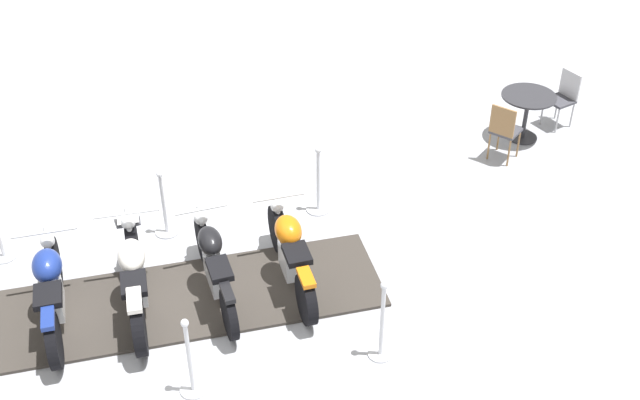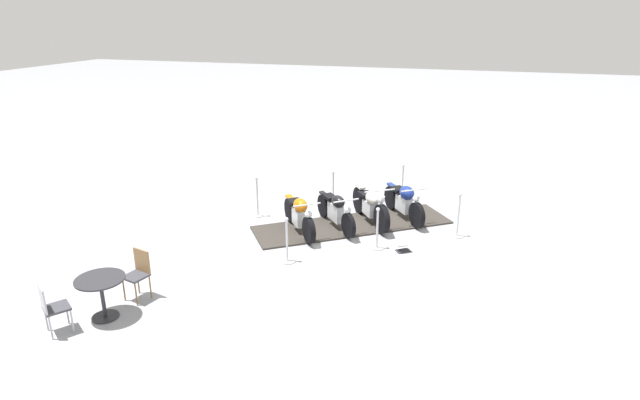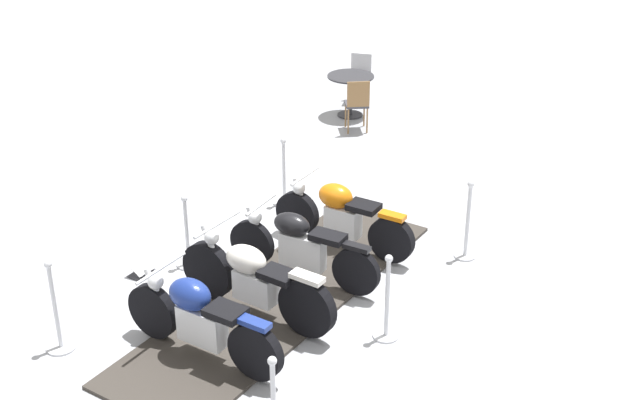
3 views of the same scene
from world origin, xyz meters
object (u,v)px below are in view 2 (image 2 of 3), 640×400
object	(u,v)px
motorcycle_cream	(371,205)
cafe_chair_near_table	(51,306)
stanchion_left_front	(257,202)
stanchion_left_mid	(333,195)
motorcycle_navy	(405,201)
stanchion_right_front	(287,248)
stanchion_right_rear	(458,223)
cafe_chair_across_table	(138,271)
cafe_table	(101,288)
info_placard	(403,249)
stanchion_left_rear	(402,187)
motorcycle_copper	(299,214)
stanchion_right_mid	(377,236)
motorcycle_black	(336,210)

from	to	relation	value
motorcycle_cream	cafe_chair_near_table	world-z (taller)	motorcycle_cream
stanchion_left_front	cafe_chair_near_table	xyz separation A→B (m)	(-1.09, -6.14, 0.13)
stanchion_left_mid	motorcycle_cream	bearing A→B (deg)	-35.85
cafe_chair_near_table	motorcycle_navy	bearing A→B (deg)	0.67
stanchion_right_front	stanchion_right_rear	world-z (taller)	stanchion_right_rear
stanchion_left_front	cafe_chair_near_table	bearing A→B (deg)	-100.08
stanchion_right_front	cafe_chair_across_table	xyz separation A→B (m)	(-2.15, -2.30, 0.24)
motorcycle_navy	cafe_table	distance (m)	7.76
stanchion_left_mid	cafe_chair_near_table	world-z (taller)	stanchion_left_mid
stanchion_right_front	info_placard	xyz separation A→B (m)	(2.36, 1.29, -0.25)
stanchion_right_front	info_placard	bearing A→B (deg)	28.72
stanchion_left_rear	cafe_chair_across_table	bearing A→B (deg)	-118.32
stanchion_right_front	cafe_chair_across_table	bearing A→B (deg)	-132.96
cafe_table	cafe_chair_across_table	world-z (taller)	cafe_chair_across_table
stanchion_right_rear	motorcycle_copper	bearing A→B (deg)	-165.35
stanchion_right_rear	stanchion_right_mid	bearing A→B (deg)	-143.68
stanchion_left_front	cafe_chair_across_table	distance (m)	4.68
motorcycle_black	cafe_table	distance (m)	5.98
motorcycle_black	motorcycle_navy	bearing A→B (deg)	85.73
motorcycle_copper	stanchion_right_mid	distance (m)	2.04
cafe_table	stanchion_left_rear	bearing A→B (deg)	62.96
cafe_chair_across_table	motorcycle_cream	bearing A→B (deg)	159.96
cafe_chair_near_table	info_placard	bearing A→B (deg)	-10.31
motorcycle_navy	stanchion_left_rear	world-z (taller)	stanchion_left_rear
stanchion_right_mid	cafe_chair_near_table	world-z (taller)	stanchion_right_mid
motorcycle_black	stanchion_left_rear	xyz separation A→B (m)	(1.24, 2.77, -0.15)
stanchion_left_rear	cafe_table	world-z (taller)	stanchion_left_rear
info_placard	cafe_table	xyz separation A→B (m)	(-4.71, -4.40, 0.53)
motorcycle_copper	stanchion_right_mid	world-z (taller)	stanchion_right_mid
cafe_table	cafe_chair_across_table	xyz separation A→B (m)	(0.20, 0.80, -0.03)
motorcycle_cream	stanchion_left_mid	distance (m)	1.57
stanchion_left_mid	stanchion_left_front	size ratio (longest dim) A/B	0.96
motorcycle_cream	cafe_chair_across_table	bearing A→B (deg)	-69.45
stanchion_right_rear	cafe_table	bearing A→B (deg)	-135.83
stanchion_left_mid	cafe_chair_near_table	xyz separation A→B (m)	(-2.83, -7.42, 0.17)
motorcycle_copper	stanchion_left_front	bearing A→B (deg)	-156.19
stanchion_left_rear	motorcycle_cream	bearing A→B (deg)	-102.07
stanchion_left_rear	cafe_chair_across_table	xyz separation A→B (m)	(-3.89, -7.22, 0.21)
cafe_chair_near_table	cafe_table	bearing A→B (deg)	0.00
stanchion_left_mid	info_placard	distance (m)	3.34
stanchion_left_front	cafe_table	bearing A→B (deg)	-96.41
cafe_table	stanchion_left_front	bearing A→B (deg)	83.59
motorcycle_copper	motorcycle_black	size ratio (longest dim) A/B	1.02
motorcycle_navy	info_placard	bearing A→B (deg)	-28.39
motorcycle_copper	cafe_chair_across_table	bearing A→B (deg)	-63.99
motorcycle_copper	motorcycle_cream	bearing A→B (deg)	88.25
motorcycle_copper	cafe_chair_near_table	xyz separation A→B (m)	(-2.56, -5.36, 0.03)
motorcycle_copper	cafe_chair_near_table	bearing A→B (deg)	-63.71
cafe_chair_near_table	stanchion_left_front	bearing A→B (deg)	25.26
cafe_chair_across_table	motorcycle_copper	bearing A→B (deg)	168.42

